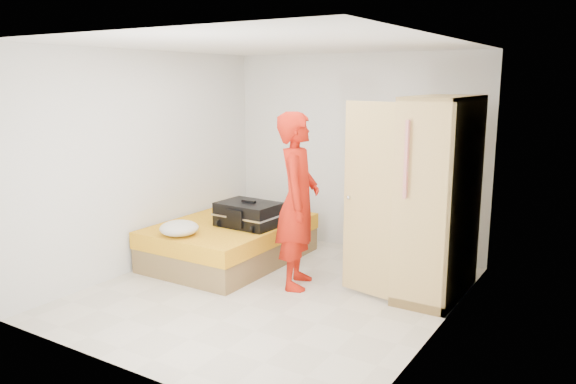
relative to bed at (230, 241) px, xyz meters
The scene contains 7 objects.
room 1.61m from the bed, 30.78° to the right, with size 4.00×4.02×2.60m.
bed is the anchor object (origin of this frame).
wardrobe 2.62m from the bed, ahead, with size 1.16×1.20×2.10m.
person 1.40m from the bed, 14.21° to the right, with size 0.70×0.46×1.93m, color #B41E0B.
suitcase 0.49m from the bed, ahead, with size 0.76×0.58×0.32m.
round_cushion 0.87m from the bed, 98.81° to the right, with size 0.45×0.45×0.17m, color beige.
pillow 0.90m from the bed, 85.68° to the left, with size 0.56×0.29×0.10m, color beige.
Camera 1 is at (3.18, -4.79, 2.26)m, focal length 35.00 mm.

